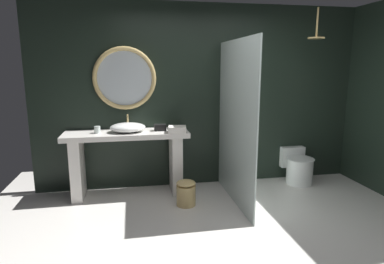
% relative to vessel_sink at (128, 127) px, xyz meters
% --- Properties ---
extents(ground_plane, '(5.76, 5.76, 0.00)m').
position_rel_vessel_sink_xyz_m(ground_plane, '(1.10, -1.57, -0.94)').
color(ground_plane, silver).
extents(back_wall_panel, '(4.80, 0.10, 2.60)m').
position_rel_vessel_sink_xyz_m(back_wall_panel, '(1.10, 0.33, 0.36)').
color(back_wall_panel, black).
rests_on(back_wall_panel, ground_plane).
extents(vanity_counter, '(1.64, 0.51, 0.88)m').
position_rel_vessel_sink_xyz_m(vanity_counter, '(-0.02, 0.01, -0.37)').
color(vanity_counter, silver).
rests_on(vanity_counter, ground_plane).
extents(vessel_sink, '(0.47, 0.38, 0.21)m').
position_rel_vessel_sink_xyz_m(vessel_sink, '(0.00, 0.00, 0.00)').
color(vessel_sink, white).
rests_on(vessel_sink, vanity_counter).
extents(tumbler_cup, '(0.08, 0.08, 0.09)m').
position_rel_vessel_sink_xyz_m(tumbler_cup, '(-0.39, 0.00, -0.02)').
color(tumbler_cup, silver).
rests_on(tumbler_cup, vanity_counter).
extents(tissue_box, '(0.16, 0.10, 0.09)m').
position_rel_vessel_sink_xyz_m(tissue_box, '(0.43, 0.02, -0.02)').
color(tissue_box, black).
rests_on(tissue_box, vanity_counter).
extents(round_wall_mirror, '(0.85, 0.06, 0.85)m').
position_rel_vessel_sink_xyz_m(round_wall_mirror, '(-0.02, 0.25, 0.63)').
color(round_wall_mirror, tan).
extents(shower_glass_panel, '(0.02, 1.47, 2.06)m').
position_rel_vessel_sink_xyz_m(shower_glass_panel, '(1.34, -0.45, 0.09)').
color(shower_glass_panel, silver).
rests_on(shower_glass_panel, ground_plane).
extents(rain_shower_head, '(0.22, 0.22, 0.40)m').
position_rel_vessel_sink_xyz_m(rain_shower_head, '(2.53, -0.16, 1.20)').
color(rain_shower_head, tan).
extents(toilet, '(0.40, 0.60, 0.51)m').
position_rel_vessel_sink_xyz_m(toilet, '(2.50, 0.06, -0.70)').
color(toilet, white).
rests_on(toilet, ground_plane).
extents(waste_bin, '(0.24, 0.24, 0.33)m').
position_rel_vessel_sink_xyz_m(waste_bin, '(0.70, -0.48, -0.78)').
color(waste_bin, tan).
rests_on(waste_bin, ground_plane).
extents(folded_hand_towel, '(0.26, 0.23, 0.08)m').
position_rel_vessel_sink_xyz_m(folded_hand_towel, '(0.64, -0.15, -0.02)').
color(folded_hand_towel, silver).
rests_on(folded_hand_towel, vanity_counter).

